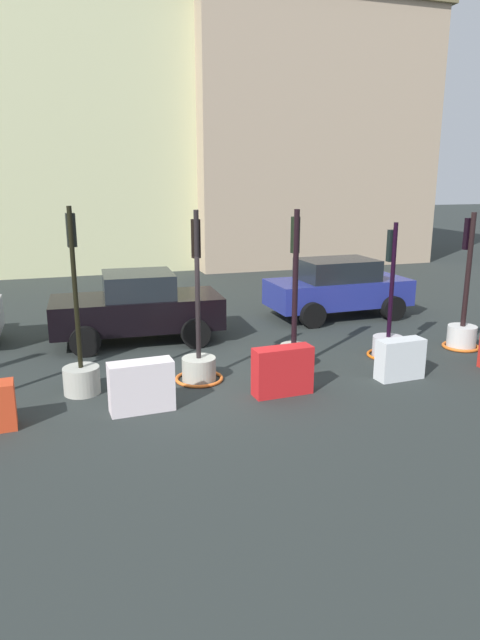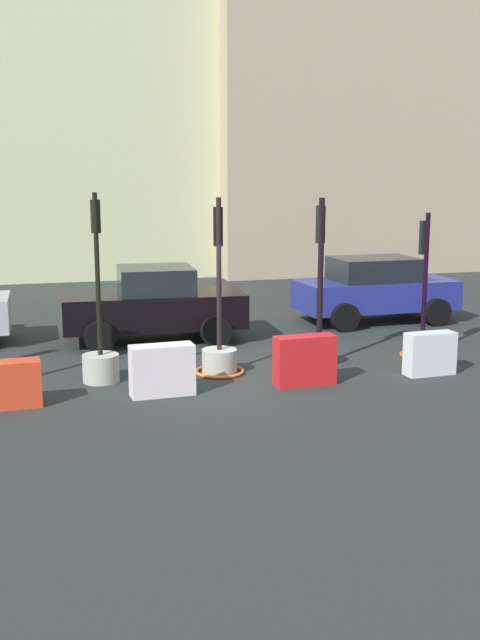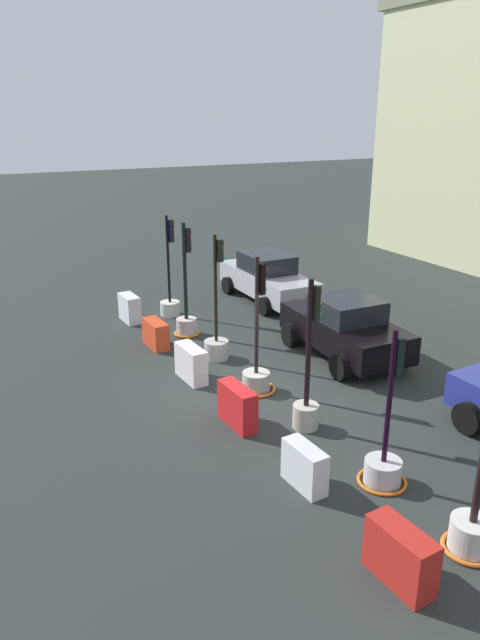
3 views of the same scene
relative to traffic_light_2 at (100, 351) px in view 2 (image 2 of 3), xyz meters
name	(u,v)px [view 2 (image 2 of 3)]	position (x,y,z in m)	size (l,w,h in m)	color
ground_plane	(222,374)	(2.30, -0.09, -0.58)	(120.00, 120.00, 0.00)	#292F2D
traffic_light_2	(100,351)	(0.00, 0.00, 0.00)	(0.68, 0.68, 3.48)	#B0B1A4
traffic_light_3	(219,349)	(2.27, 0.00, -0.11)	(0.97, 0.97, 3.38)	#AFAFA1
traffic_light_4	(319,330)	(4.35, 0.09, 0.14)	(0.57, 0.57, 3.35)	#B7B3A1
traffic_light_5	(422,336)	(6.73, 0.21, -0.14)	(0.92, 0.92, 3.02)	silver
construction_barrier_1	(9,384)	(-1.60, -1.21, -0.19)	(1.07, 0.49, 0.78)	red
construction_barrier_2	(162,370)	(0.96, -1.18, -0.13)	(1.13, 0.47, 0.90)	silver
construction_barrier_3	(305,360)	(3.59, -1.20, -0.12)	(1.14, 0.44, 0.92)	red
construction_barrier_4	(430,354)	(6.15, -1.15, -0.17)	(0.99, 0.43, 0.83)	silver
car_black_sedan	(154,304)	(1.50, 3.23, 0.26)	(4.17, 2.33, 1.71)	black
car_blue_estate	(375,289)	(7.38, 3.97, 0.28)	(4.11, 2.20, 1.68)	navy
building_main_facade	(16,120)	(-1.60, 16.64, 5.19)	(17.39, 6.83, 11.51)	beige
building_corner_block	(329,123)	(11.01, 16.64, 5.27)	(11.48, 9.27, 11.67)	tan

